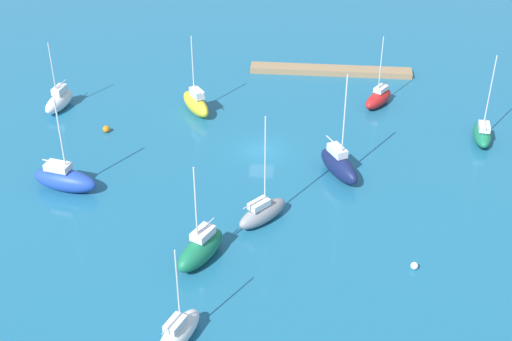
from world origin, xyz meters
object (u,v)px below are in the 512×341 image
(sailboat_gray_by_breakwater, at_px, (262,212))
(sailboat_white_far_south, at_px, (179,332))
(sailboat_red_west_end, at_px, (378,98))
(sailboat_navy_along_channel, at_px, (339,165))
(sailboat_blue_outer_mooring, at_px, (64,179))
(sailboat_green_center_basin, at_px, (200,249))
(mooring_buoy_orange, at_px, (106,129))
(sailboat_white_lone_north, at_px, (59,100))
(pier_dock, at_px, (331,70))
(mooring_buoy_white, at_px, (414,266))
(sailboat_green_mid_basin, at_px, (482,133))
(sailboat_yellow_inner_mooring, at_px, (196,103))

(sailboat_gray_by_breakwater, height_order, sailboat_white_far_south, sailboat_gray_by_breakwater)
(sailboat_red_west_end, bearing_deg, sailboat_navy_along_channel, 15.85)
(sailboat_blue_outer_mooring, distance_m, sailboat_white_far_south, 22.99)
(sailboat_white_far_south, bearing_deg, sailboat_green_center_basin, 21.33)
(sailboat_red_west_end, bearing_deg, sailboat_green_center_basin, 4.05)
(sailboat_green_center_basin, distance_m, mooring_buoy_orange, 24.20)
(sailboat_gray_by_breakwater, height_order, sailboat_blue_outer_mooring, sailboat_gray_by_breakwater)
(sailboat_white_lone_north, relative_size, sailboat_blue_outer_mooring, 0.85)
(sailboat_white_far_south, bearing_deg, pier_dock, 9.22)
(sailboat_gray_by_breakwater, height_order, sailboat_red_west_end, sailboat_gray_by_breakwater)
(sailboat_green_center_basin, height_order, mooring_buoy_white, sailboat_green_center_basin)
(sailboat_white_lone_north, bearing_deg, sailboat_gray_by_breakwater, 63.82)
(pier_dock, bearing_deg, sailboat_green_center_basin, 74.43)
(pier_dock, distance_m, sailboat_white_lone_north, 32.91)
(sailboat_gray_by_breakwater, relative_size, sailboat_green_mid_basin, 1.09)
(sailboat_white_lone_north, xyz_separation_m, sailboat_red_west_end, (-35.90, -4.07, -0.08))
(sailboat_gray_by_breakwater, bearing_deg, mooring_buoy_white, -71.61)
(sailboat_green_center_basin, xyz_separation_m, sailboat_gray_by_breakwater, (-4.55, -5.68, -0.17))
(sailboat_gray_by_breakwater, xyz_separation_m, mooring_buoy_white, (-12.70, 5.17, -0.71))
(sailboat_green_center_basin, relative_size, sailboat_navy_along_channel, 0.84)
(mooring_buoy_white, bearing_deg, sailboat_gray_by_breakwater, -22.14)
(sailboat_red_west_end, xyz_separation_m, mooring_buoy_white, (-1.43, 28.50, -0.64))
(sailboat_yellow_inner_mooring, distance_m, sailboat_green_mid_basin, 30.92)
(sailboat_white_lone_north, height_order, sailboat_yellow_inner_mooring, sailboat_yellow_inner_mooring)
(sailboat_navy_along_channel, height_order, sailboat_gray_by_breakwater, sailboat_navy_along_channel)
(sailboat_gray_by_breakwater, xyz_separation_m, sailboat_blue_outer_mooring, (18.81, -3.40, 0.14))
(sailboat_red_west_end, xyz_separation_m, mooring_buoy_orange, (29.23, 8.88, -0.57))
(sailboat_red_west_end, bearing_deg, mooring_buoy_white, 35.52)
(sailboat_navy_along_channel, xyz_separation_m, sailboat_blue_outer_mooring, (25.49, 4.73, -0.07))
(sailboat_white_lone_north, height_order, sailboat_navy_along_channel, sailboat_navy_along_channel)
(sailboat_red_west_end, bearing_deg, sailboat_yellow_inner_mooring, -47.14)
(sailboat_gray_by_breakwater, relative_size, sailboat_yellow_inner_mooring, 1.16)
(sailboat_gray_by_breakwater, distance_m, sailboat_white_far_south, 15.44)
(sailboat_green_center_basin, relative_size, sailboat_gray_by_breakwater, 0.88)
(mooring_buoy_orange, bearing_deg, sailboat_white_far_south, 114.52)
(pier_dock, height_order, mooring_buoy_white, pier_dock)
(sailboat_yellow_inner_mooring, bearing_deg, sailboat_white_far_south, 152.66)
(sailboat_blue_outer_mooring, bearing_deg, sailboat_red_west_end, 46.04)
(sailboat_white_lone_north, bearing_deg, mooring_buoy_orange, 66.05)
(sailboat_green_center_basin, xyz_separation_m, sailboat_blue_outer_mooring, (14.26, -9.08, -0.02))
(sailboat_navy_along_channel, distance_m, sailboat_green_mid_basin, 16.99)
(sailboat_green_center_basin, bearing_deg, sailboat_blue_outer_mooring, -96.79)
(sailboat_navy_along_channel, distance_m, sailboat_gray_by_breakwater, 10.53)
(sailboat_navy_along_channel, relative_size, mooring_buoy_orange, 14.27)
(sailboat_white_lone_north, bearing_deg, sailboat_green_mid_basin, 98.08)
(sailboat_red_west_end, height_order, sailboat_yellow_inner_mooring, sailboat_yellow_inner_mooring)
(sailboat_navy_along_channel, relative_size, sailboat_white_far_south, 1.34)
(sailboat_green_center_basin, bearing_deg, sailboat_yellow_inner_mooring, -144.12)
(sailboat_navy_along_channel, bearing_deg, sailboat_green_center_basin, -69.58)
(sailboat_navy_along_channel, height_order, sailboat_blue_outer_mooring, sailboat_navy_along_channel)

